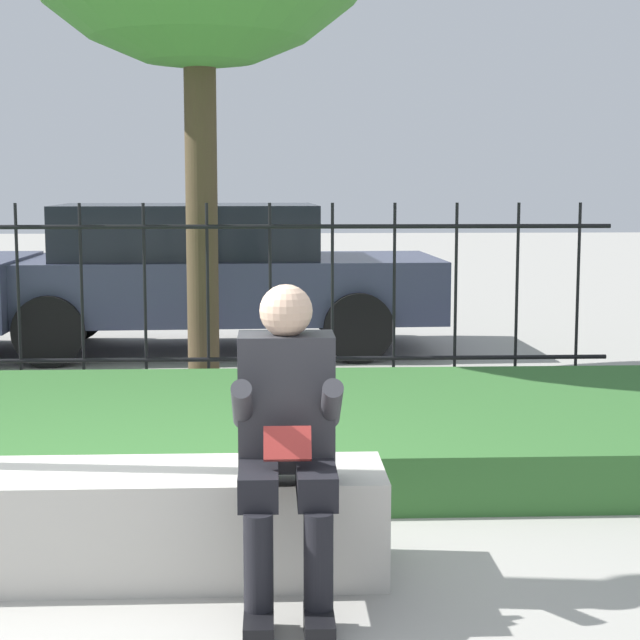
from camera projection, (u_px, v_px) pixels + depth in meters
ground_plane at (103, 575)px, 4.51m from camera, size 60.00×60.00×0.00m
stone_bench at (121, 529)px, 4.49m from camera, size 2.22×0.54×0.45m
person_seated_reader at (287, 432)px, 4.16m from camera, size 0.42×0.73×1.25m
grass_berm at (153, 431)px, 6.47m from camera, size 8.64×2.58×0.30m
iron_fence at (176, 297)px, 8.09m from camera, size 6.64×0.03×1.49m
car_parked_center at (202, 273)px, 10.42m from camera, size 4.55×1.99×1.43m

